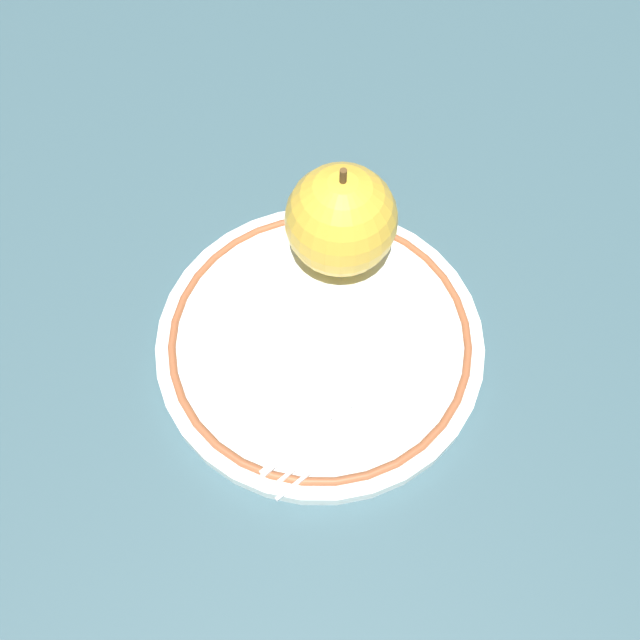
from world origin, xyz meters
TOP-DOWN VIEW (x-y plane):
  - ground_plane at (0.00, 0.00)m, footprint 2.00×2.00m
  - plate at (-0.01, 0.01)m, footprint 0.24×0.24m
  - apple_red_whole at (0.06, 0.02)m, footprint 0.08×0.08m
  - fork at (-0.05, -0.04)m, footprint 0.16×0.11m

SIDE VIEW (x-z plane):
  - ground_plane at x=0.00m, z-range 0.00..0.00m
  - plate at x=-0.01m, z-range 0.00..0.02m
  - fork at x=-0.05m, z-range 0.02..0.02m
  - apple_red_whole at x=0.06m, z-range 0.01..0.11m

